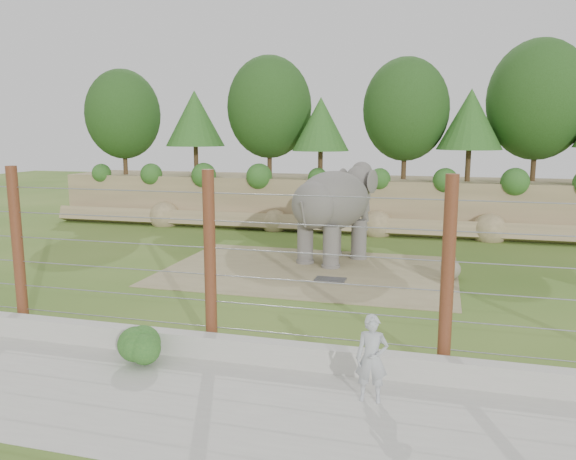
% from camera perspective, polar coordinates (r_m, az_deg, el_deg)
% --- Properties ---
extents(ground, '(90.00, 90.00, 0.00)m').
position_cam_1_polar(ground, '(16.98, -1.78, -6.45)').
color(ground, '#39601B').
rests_on(ground, ground).
extents(back_embankment, '(30.00, 5.52, 8.77)m').
position_cam_1_polar(back_embankment, '(28.58, 6.84, 8.19)').
color(back_embankment, '#83724F').
rests_on(back_embankment, ground).
extents(dirt_patch, '(10.00, 7.00, 0.02)m').
position_cam_1_polar(dirt_patch, '(19.65, 2.18, -4.15)').
color(dirt_patch, '#8C7E57').
rests_on(dirt_patch, ground).
extents(drain_grate, '(1.00, 0.60, 0.03)m').
position_cam_1_polar(drain_grate, '(18.47, 4.33, -5.01)').
color(drain_grate, '#262628').
rests_on(drain_grate, dirt_patch).
extents(elephant, '(3.46, 4.76, 3.54)m').
position_cam_1_polar(elephant, '(20.89, 4.58, 1.59)').
color(elephant, '#5B5752').
rests_on(elephant, ground).
extents(stone_ball, '(0.65, 0.65, 0.65)m').
position_cam_1_polar(stone_ball, '(19.16, 16.18, -3.87)').
color(stone_ball, gray).
rests_on(stone_ball, dirt_patch).
extents(retaining_wall, '(26.00, 0.35, 0.50)m').
position_cam_1_polar(retaining_wall, '(12.46, -8.65, -11.52)').
color(retaining_wall, '#BAB7AD').
rests_on(retaining_wall, ground).
extents(walkway, '(26.00, 4.00, 0.01)m').
position_cam_1_polar(walkway, '(10.92, -13.02, -16.28)').
color(walkway, '#BAB7AD').
rests_on(walkway, ground).
extents(barrier_fence, '(20.26, 0.26, 4.00)m').
position_cam_1_polar(barrier_fence, '(12.38, -7.93, -3.16)').
color(barrier_fence, '#5D2817').
rests_on(barrier_fence, ground).
extents(walkway_shrub, '(0.75, 0.75, 0.75)m').
position_cam_1_polar(walkway_shrub, '(12.18, -14.62, -11.58)').
color(walkway_shrub, '#296224').
rests_on(walkway_shrub, walkway).
extents(zookeeper, '(0.60, 0.41, 1.59)m').
position_cam_1_polar(zookeeper, '(10.34, 8.51, -12.79)').
color(zookeeper, silver).
rests_on(zookeeper, walkway).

